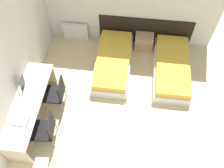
{
  "coord_description": "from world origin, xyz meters",
  "views": [
    {
      "loc": [
        0.39,
        -0.78,
        5.33
      ],
      "look_at": [
        0.0,
        2.4,
        0.55
      ],
      "focal_mm": 40.0,
      "sensor_mm": 36.0,
      "label": 1
    }
  ],
  "objects_px": {
    "chair_near_notebook": "(45,129)",
    "laptop": "(28,86)",
    "bed_near_window": "(113,62)",
    "nightstand": "(144,42)",
    "bed_near_door": "(172,68)",
    "chair_near_laptop": "(56,93)"
  },
  "relations": [
    {
      "from": "bed_near_window",
      "to": "chair_near_notebook",
      "type": "distance_m",
      "value": 2.49
    },
    {
      "from": "nightstand",
      "to": "laptop",
      "type": "relative_size",
      "value": 1.37
    },
    {
      "from": "chair_near_laptop",
      "to": "chair_near_notebook",
      "type": "bearing_deg",
      "value": -92.41
    },
    {
      "from": "chair_near_laptop",
      "to": "laptop",
      "type": "relative_size",
      "value": 2.51
    },
    {
      "from": "laptop",
      "to": "nightstand",
      "type": "bearing_deg",
      "value": 39.67
    },
    {
      "from": "nightstand",
      "to": "chair_near_notebook",
      "type": "height_order",
      "value": "chair_near_notebook"
    },
    {
      "from": "bed_near_door",
      "to": "chair_near_laptop",
      "type": "xyz_separation_m",
      "value": [
        -2.7,
        -1.27,
        0.3
      ]
    },
    {
      "from": "bed_near_window",
      "to": "nightstand",
      "type": "height_order",
      "value": "nightstand"
    },
    {
      "from": "nightstand",
      "to": "chair_near_laptop",
      "type": "distance_m",
      "value": 2.86
    },
    {
      "from": "bed_near_window",
      "to": "nightstand",
      "type": "relative_size",
      "value": 3.97
    },
    {
      "from": "bed_near_door",
      "to": "laptop",
      "type": "distance_m",
      "value": 3.56
    },
    {
      "from": "chair_near_notebook",
      "to": "nightstand",
      "type": "bearing_deg",
      "value": 51.82
    },
    {
      "from": "chair_near_notebook",
      "to": "laptop",
      "type": "height_order",
      "value": "laptop"
    },
    {
      "from": "chair_near_notebook",
      "to": "laptop",
      "type": "xyz_separation_m",
      "value": [
        -0.53,
        0.81,
        0.33
      ]
    },
    {
      "from": "bed_near_window",
      "to": "bed_near_door",
      "type": "distance_m",
      "value": 1.53
    },
    {
      "from": "bed_near_window",
      "to": "chair_near_laptop",
      "type": "height_order",
      "value": "chair_near_laptop"
    },
    {
      "from": "bed_near_door",
      "to": "nightstand",
      "type": "height_order",
      "value": "nightstand"
    },
    {
      "from": "chair_near_laptop",
      "to": "chair_near_notebook",
      "type": "distance_m",
      "value": 0.9
    },
    {
      "from": "bed_near_door",
      "to": "nightstand",
      "type": "relative_size",
      "value": 3.97
    },
    {
      "from": "bed_near_door",
      "to": "chair_near_notebook",
      "type": "height_order",
      "value": "chair_near_notebook"
    },
    {
      "from": "bed_near_window",
      "to": "nightstand",
      "type": "bearing_deg",
      "value": 46.91
    },
    {
      "from": "bed_near_door",
      "to": "nightstand",
      "type": "bearing_deg",
      "value": 133.09
    }
  ]
}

